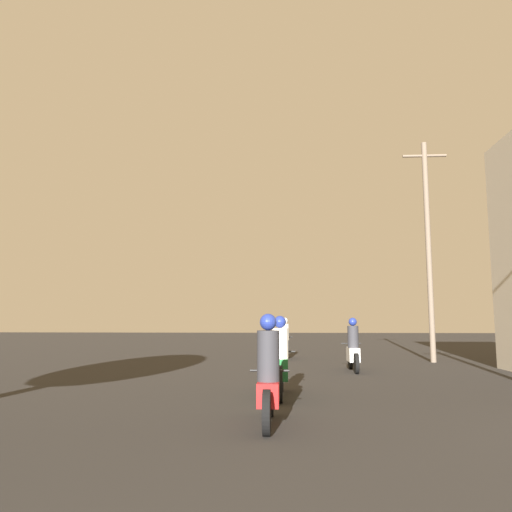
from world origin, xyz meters
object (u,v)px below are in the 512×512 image
motorcycle_white (353,350)px  motorcycle_black (285,342)px  motorcycle_green (280,364)px  motorcycle_red (268,380)px  utility_pole_far (428,245)px

motorcycle_white → motorcycle_black: (-2.03, 4.72, 0.01)m
motorcycle_green → motorcycle_black: size_ratio=1.06×
motorcycle_green → motorcycle_black: bearing=87.7°
motorcycle_red → utility_pole_far: bearing=73.2°
motorcycle_green → utility_pole_far: size_ratio=0.26×
motorcycle_red → motorcycle_green: 2.68m
motorcycle_red → utility_pole_far: 12.82m
motorcycle_red → motorcycle_white: bearing=83.5°
motorcycle_green → motorcycle_black: motorcycle_black is taller
motorcycle_black → motorcycle_white: bearing=-66.5°
motorcycle_white → motorcycle_red: bearing=-99.8°
motorcycle_black → motorcycle_green: bearing=-89.9°
motorcycle_green → motorcycle_white: bearing=65.6°
motorcycle_red → motorcycle_black: bearing=98.6°
motorcycle_black → utility_pole_far: utility_pole_far is taller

